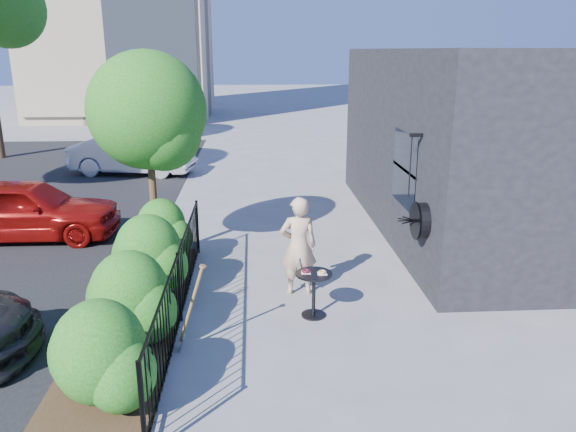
{
  "coord_description": "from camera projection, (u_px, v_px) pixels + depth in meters",
  "views": [
    {
      "loc": [
        -0.36,
        -7.86,
        3.98
      ],
      "look_at": [
        0.23,
        1.47,
        1.2
      ],
      "focal_mm": 35.0,
      "sensor_mm": 36.0,
      "label": 1
    }
  ],
  "objects": [
    {
      "name": "ground",
      "position": [
        279.0,
        318.0,
        8.67
      ],
      "size": [
        120.0,
        120.0,
        0.0
      ],
      "primitive_type": "plane",
      "color": "gray",
      "rests_on": "ground"
    },
    {
      "name": "shop_building",
      "position": [
        511.0,
        140.0,
        12.74
      ],
      "size": [
        6.22,
        9.0,
        4.0
      ],
      "color": "black",
      "rests_on": "ground"
    },
    {
      "name": "fence",
      "position": [
        179.0,
        287.0,
        8.42
      ],
      "size": [
        0.05,
        6.05,
        1.1
      ],
      "color": "black",
      "rests_on": "ground"
    },
    {
      "name": "planting_bed",
      "position": [
        135.0,
        319.0,
        8.53
      ],
      "size": [
        1.3,
        6.0,
        0.08
      ],
      "primitive_type": "cube",
      "color": "#382616",
      "rests_on": "ground"
    },
    {
      "name": "shrubs",
      "position": [
        139.0,
        276.0,
        8.44
      ],
      "size": [
        1.1,
        5.6,
        1.24
      ],
      "color": "#145B16",
      "rests_on": "ground"
    },
    {
      "name": "patio_tree",
      "position": [
        151.0,
        118.0,
        10.39
      ],
      "size": [
        2.2,
        2.2,
        3.94
      ],
      "color": "#3F2B19",
      "rests_on": "ground"
    },
    {
      "name": "cafe_table",
      "position": [
        314.0,
        286.0,
        8.59
      ],
      "size": [
        0.57,
        0.57,
        0.76
      ],
      "rotation": [
        0.0,
        0.0,
        -0.04
      ],
      "color": "black",
      "rests_on": "ground"
    },
    {
      "name": "woman",
      "position": [
        298.0,
        246.0,
        9.32
      ],
      "size": [
        0.63,
        0.43,
        1.69
      ],
      "primitive_type": "imported",
      "rotation": [
        0.0,
        0.0,
        3.18
      ],
      "color": "#D0AA87",
      "rests_on": "ground"
    },
    {
      "name": "shovel",
      "position": [
        190.0,
        312.0,
        7.59
      ],
      "size": [
        0.44,
        0.17,
        1.28
      ],
      "color": "brown",
      "rests_on": "ground"
    },
    {
      "name": "car_red",
      "position": [
        26.0,
        209.0,
        12.12
      ],
      "size": [
        3.92,
        1.62,
        1.33
      ],
      "primitive_type": "imported",
      "rotation": [
        0.0,
        0.0,
        1.56
      ],
      "color": "maroon",
      "rests_on": "ground"
    },
    {
      "name": "car_silver",
      "position": [
        133.0,
        154.0,
        18.5
      ],
      "size": [
        4.21,
        2.08,
        1.33
      ],
      "primitive_type": "imported",
      "rotation": [
        0.0,
        0.0,
        1.4
      ],
      "color": "#B0B0B5",
      "rests_on": "ground"
    }
  ]
}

